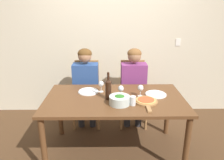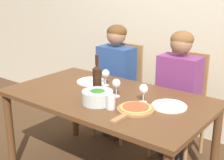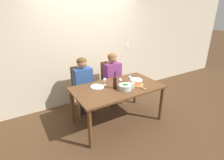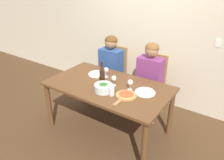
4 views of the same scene
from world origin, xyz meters
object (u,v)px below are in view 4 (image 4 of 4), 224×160
object	(u,v)px
person_woman	(110,64)
person_man	(149,74)
broccoli_bowl	(103,88)
water_tumbler	(112,91)
chair_right	(151,84)
wine_glass_left	(106,70)
dinner_plate_right	(145,92)
chair_left	(114,73)
wine_glass_right	(130,83)
dinner_plate_left	(97,74)
pizza_on_board	(126,95)
wine_bottle	(102,76)
wine_glass_centre	(114,79)

from	to	relation	value
person_woman	person_man	world-z (taller)	same
broccoli_bowl	water_tumbler	world-z (taller)	same
chair_right	wine_glass_left	xyz separation A→B (m)	(-0.48, -0.59, 0.33)
chair_right	broccoli_bowl	xyz separation A→B (m)	(-0.26, -0.97, 0.28)
person_man	dinner_plate_right	world-z (taller)	person_man
water_tumbler	dinner_plate_right	bearing A→B (deg)	42.26
dinner_plate_right	person_man	bearing A→B (deg)	110.16
chair_left	chair_right	world-z (taller)	same
broccoli_bowl	wine_glass_right	world-z (taller)	wine_glass_right
dinner_plate_left	pizza_on_board	xyz separation A→B (m)	(0.70, -0.32, 0.01)
person_man	chair_right	bearing A→B (deg)	90.00
chair_left	broccoli_bowl	bearing A→B (deg)	-63.90
dinner_plate_left	person_woman	bearing A→B (deg)	100.02
person_man	water_tumbler	bearing A→B (deg)	-96.88
chair_left	water_tumbler	xyz separation A→B (m)	(0.63, -1.00, 0.28)
dinner_plate_left	wine_glass_right	bearing A→B (deg)	-12.27
broccoli_bowl	wine_glass_right	xyz separation A→B (m)	(0.27, 0.22, 0.05)
chair_right	wine_glass_right	bearing A→B (deg)	-88.96
chair_left	water_tumbler	world-z (taller)	chair_left
chair_left	wine_glass_right	xyz separation A→B (m)	(0.75, -0.75, 0.33)
wine_glass_right	water_tumbler	world-z (taller)	wine_glass_right
wine_glass_right	water_tumbler	distance (m)	0.28
chair_left	broccoli_bowl	size ratio (longest dim) A/B	4.24
dinner_plate_left	water_tumbler	bearing A→B (deg)	-36.28
chair_left	dinner_plate_left	distance (m)	0.65
person_man	wine_bottle	world-z (taller)	person_man
pizza_on_board	wine_glass_left	size ratio (longest dim) A/B	2.73
pizza_on_board	water_tumbler	distance (m)	0.18
person_woman	broccoli_bowl	bearing A→B (deg)	-60.85
wine_bottle	wine_glass_left	world-z (taller)	wine_bottle
dinner_plate_right	wine_glass_left	size ratio (longest dim) A/B	1.76
broccoli_bowl	wine_glass_centre	size ratio (longest dim) A/B	1.59
dinner_plate_right	pizza_on_board	xyz separation A→B (m)	(-0.16, -0.22, 0.01)
chair_left	dinner_plate_left	world-z (taller)	chair_left
chair_left	wine_glass_left	size ratio (longest dim) A/B	6.76
dinner_plate_right	wine_glass_left	world-z (taller)	wine_glass_left
wine_glass_right	wine_glass_left	bearing A→B (deg)	162.73
wine_glass_left	water_tumbler	xyz separation A→B (m)	(0.37, -0.41, -0.05)
person_woman	dinner_plate_left	world-z (taller)	person_woman
chair_left	person_man	world-z (taller)	person_man
wine_bottle	dinner_plate_right	bearing A→B (deg)	11.04
wine_bottle	person_man	bearing A→B (deg)	61.45
chair_right	water_tumbler	world-z (taller)	chair_right
person_man	dinner_plate_left	bearing A→B (deg)	-143.07
chair_right	person_woman	size ratio (longest dim) A/B	0.82
wine_glass_centre	broccoli_bowl	bearing A→B (deg)	-96.91
person_woman	water_tumbler	xyz separation A→B (m)	(0.63, -0.88, 0.07)
chair_left	wine_bottle	world-z (taller)	wine_bottle
wine_glass_centre	dinner_plate_left	bearing A→B (deg)	158.52
chair_right	pizza_on_board	bearing A→B (deg)	-86.43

